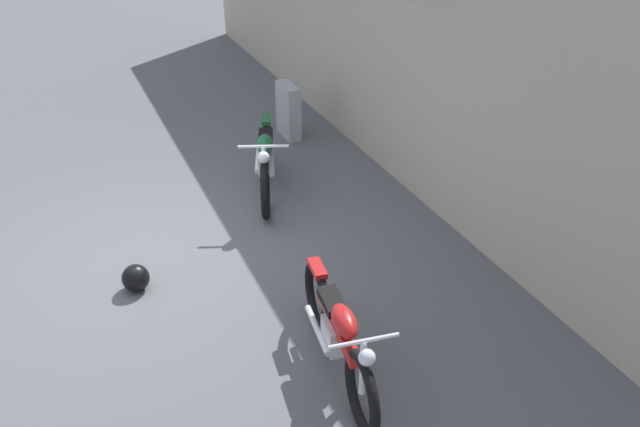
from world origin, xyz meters
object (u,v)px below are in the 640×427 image
(stone_marker, at_px, (288,111))
(motorcycle_green, at_px, (266,159))
(helmet, at_px, (136,278))
(motorcycle_red, at_px, (338,334))

(stone_marker, relative_size, motorcycle_green, 0.41)
(helmet, relative_size, motorcycle_red, 0.15)
(motorcycle_green, bearing_deg, stone_marker, 170.47)
(helmet, xyz_separation_m, motorcycle_red, (1.93, 1.41, 0.28))
(helmet, height_order, motorcycle_green, motorcycle_green)
(helmet, height_order, motorcycle_red, motorcycle_red)
(motorcycle_green, height_order, motorcycle_red, motorcycle_green)
(stone_marker, height_order, motorcycle_red, motorcycle_red)
(helmet, bearing_deg, motorcycle_green, 128.17)
(stone_marker, xyz_separation_m, motorcycle_red, (5.09, -1.49, 0.01))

